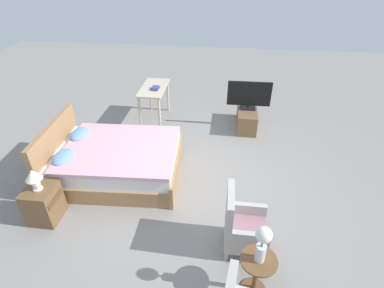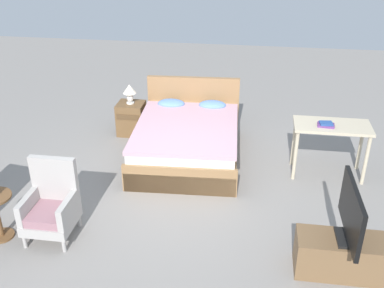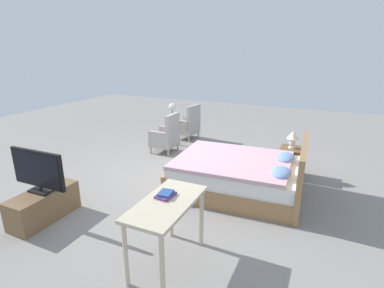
# 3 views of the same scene
# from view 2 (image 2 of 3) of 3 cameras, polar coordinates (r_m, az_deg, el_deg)

# --- Properties ---
(ground_plane) EXTENTS (16.00, 16.00, 0.00)m
(ground_plane) POSITION_cam_2_polar(r_m,az_deg,el_deg) (5.98, -2.22, -6.88)
(ground_plane) COLOR gray
(bed) EXTENTS (1.64, 2.15, 0.96)m
(bed) POSITION_cam_2_polar(r_m,az_deg,el_deg) (6.83, -0.57, 0.68)
(bed) COLOR #997047
(bed) RESTS_ON ground_plane
(armchair_by_window_right) EXTENTS (0.54, 0.54, 0.92)m
(armchair_by_window_right) POSITION_cam_2_polar(r_m,az_deg,el_deg) (5.40, -17.42, -7.60)
(armchair_by_window_right) COLOR #ADA8A3
(armchair_by_window_right) RESTS_ON ground_plane
(nightstand) EXTENTS (0.44, 0.41, 0.55)m
(nightstand) POSITION_cam_2_polar(r_m,az_deg,el_deg) (7.66, -7.71, 3.24)
(nightstand) COLOR brown
(nightstand) RESTS_ON ground_plane
(table_lamp) EXTENTS (0.22, 0.22, 0.33)m
(table_lamp) POSITION_cam_2_polar(r_m,az_deg,el_deg) (7.48, -7.93, 6.67)
(table_lamp) COLOR silver
(table_lamp) RESTS_ON nightstand
(tv_stand) EXTENTS (0.96, 0.40, 0.43)m
(tv_stand) POSITION_cam_2_polar(r_m,az_deg,el_deg) (5.00, 18.60, -13.29)
(tv_stand) COLOR brown
(tv_stand) RESTS_ON ground_plane
(tv_flatscreen) EXTENTS (0.21, 0.90, 0.60)m
(tv_flatscreen) POSITION_cam_2_polar(r_m,az_deg,el_deg) (4.69, 19.57, -8.33)
(tv_flatscreen) COLOR black
(tv_flatscreen) RESTS_ON tv_stand
(vanity_desk) EXTENTS (1.04, 0.52, 0.78)m
(vanity_desk) POSITION_cam_2_polar(r_m,az_deg,el_deg) (6.49, 17.28, 1.42)
(vanity_desk) COLOR beige
(vanity_desk) RESTS_ON ground_plane
(book_stack) EXTENTS (0.24, 0.18, 0.05)m
(book_stack) POSITION_cam_2_polar(r_m,az_deg,el_deg) (6.36, 16.65, 2.40)
(book_stack) COLOR #66387A
(book_stack) RESTS_ON vanity_desk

